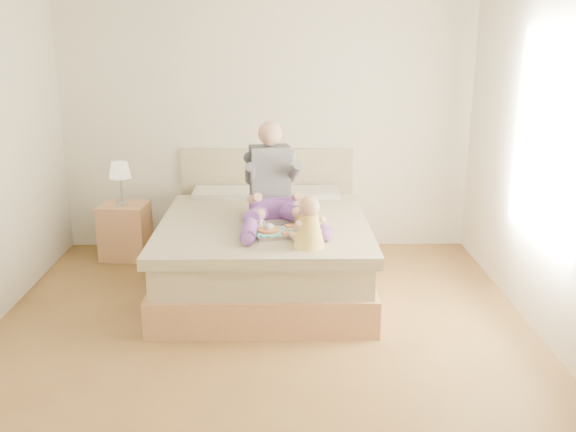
{
  "coord_description": "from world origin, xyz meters",
  "views": [
    {
      "loc": [
        0.14,
        -4.17,
        2.11
      ],
      "look_at": [
        0.19,
        0.64,
        0.72
      ],
      "focal_mm": 40.0,
      "sensor_mm": 36.0,
      "label": 1
    }
  ],
  "objects_px": {
    "nightstand": "(125,231)",
    "adult": "(273,191)",
    "bed": "(265,247)",
    "baby": "(308,226)",
    "tray": "(279,230)"
  },
  "relations": [
    {
      "from": "nightstand",
      "to": "adult",
      "type": "height_order",
      "value": "adult"
    },
    {
      "from": "bed",
      "to": "baby",
      "type": "distance_m",
      "value": 1.02
    },
    {
      "from": "bed",
      "to": "adult",
      "type": "height_order",
      "value": "adult"
    },
    {
      "from": "bed",
      "to": "nightstand",
      "type": "distance_m",
      "value": 1.51
    },
    {
      "from": "baby",
      "to": "tray",
      "type": "bearing_deg",
      "value": 95.79
    },
    {
      "from": "nightstand",
      "to": "tray",
      "type": "relative_size",
      "value": 1.05
    },
    {
      "from": "nightstand",
      "to": "adult",
      "type": "relative_size",
      "value": 0.51
    },
    {
      "from": "adult",
      "to": "tray",
      "type": "bearing_deg",
      "value": -92.18
    },
    {
      "from": "bed",
      "to": "adult",
      "type": "relative_size",
      "value": 2.11
    },
    {
      "from": "adult",
      "to": "baby",
      "type": "xyz_separation_m",
      "value": [
        0.26,
        -0.71,
        -0.09
      ]
    },
    {
      "from": "nightstand",
      "to": "baby",
      "type": "xyz_separation_m",
      "value": [
        1.7,
        -1.5,
        0.5
      ]
    },
    {
      "from": "tray",
      "to": "adult",
      "type": "bearing_deg",
      "value": 80.22
    },
    {
      "from": "tray",
      "to": "baby",
      "type": "height_order",
      "value": "baby"
    },
    {
      "from": "adult",
      "to": "tray",
      "type": "relative_size",
      "value": 2.05
    },
    {
      "from": "nightstand",
      "to": "adult",
      "type": "bearing_deg",
      "value": -24.73
    }
  ]
}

